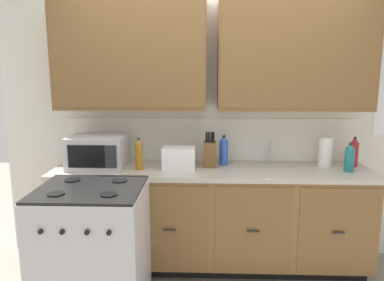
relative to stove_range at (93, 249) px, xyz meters
name	(u,v)px	position (x,y,z in m)	size (l,w,h in m)	color
wall_unit	(212,85)	(0.88, 0.83, 1.16)	(3.91, 0.40, 2.39)	silver
counter_run	(211,217)	(0.88, 0.63, 0.00)	(2.74, 0.64, 0.92)	black
stove_range	(93,249)	(0.00, 0.00, 0.00)	(0.76, 0.68, 0.95)	#B7B7BC
microwave	(97,152)	(-0.12, 0.62, 0.59)	(0.48, 0.37, 0.28)	#B7B7BC
toaster	(179,158)	(0.60, 0.60, 0.55)	(0.28, 0.18, 0.19)	white
knife_block	(210,154)	(0.87, 0.69, 0.57)	(0.11, 0.14, 0.31)	brown
sink_faucet	(270,152)	(1.42, 0.84, 0.55)	(0.02, 0.02, 0.20)	#B2B5BA
paper_towel_roll	(325,152)	(1.89, 0.74, 0.58)	(0.12, 0.12, 0.26)	white
bottle_teal	(349,158)	(2.03, 0.57, 0.57)	(0.08, 0.08, 0.24)	#1E707A
bottle_amber	(139,154)	(0.26, 0.56, 0.59)	(0.06, 0.06, 0.28)	#9E6619
bottle_red	(354,152)	(2.13, 0.74, 0.58)	(0.08, 0.08, 0.26)	maroon
bottle_blue	(224,150)	(0.99, 0.76, 0.58)	(0.08, 0.08, 0.27)	blue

